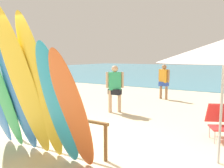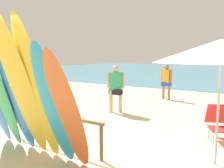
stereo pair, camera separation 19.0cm
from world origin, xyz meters
TOP-DOWN VIEW (x-y plane):
  - ground at (0.00, 14.00)m, footprint 60.00×60.00m
  - ocean_water at (0.00, 29.51)m, footprint 60.00×40.00m
  - surfboard_rack at (0.00, 0.00)m, footprint 2.61×0.07m
  - surfboard_blue_2 at (-0.35, -0.58)m, footprint 0.55×0.73m
  - surfboard_yellow_3 at (0.05, -0.75)m, footprint 0.63×1.08m
  - surfboard_yellow_4 at (0.38, -0.67)m, footprint 0.53×0.90m
  - surfboard_teal_5 at (0.75, -0.65)m, footprint 0.55×0.80m
  - surfboard_orange_6 at (1.06, -0.66)m, footprint 0.63×0.84m
  - beachgoer_midbeach at (-0.44, 3.25)m, footprint 0.51×0.40m
  - beachgoer_photographing at (0.23, 6.43)m, footprint 0.55×0.32m
  - beach_chair_red at (2.89, 2.34)m, footprint 0.75×0.86m
  - beach_umbrella at (3.02, 0.94)m, footprint 2.27×2.27m

SIDE VIEW (x-z plane):
  - ground at x=0.00m, z-range 0.00..0.00m
  - ocean_water at x=0.00m, z-range 0.00..0.02m
  - beach_chair_red at x=2.89m, z-range 0.02..0.83m
  - surfboard_rack at x=0.00m, z-range 0.19..0.91m
  - beachgoer_photographing at x=0.23m, z-range 0.12..1.65m
  - beachgoer_midbeach at x=-0.44m, z-range 0.12..1.71m
  - surfboard_orange_6 at x=1.06m, z-range 0.00..2.03m
  - surfboard_blue_2 at x=-0.35m, z-range 0.00..2.08m
  - surfboard_teal_5 at x=0.75m, z-range 0.00..2.14m
  - surfboard_yellow_4 at x=0.38m, z-range 0.00..2.58m
  - surfboard_yellow_3 at x=0.05m, z-range 0.00..2.72m
  - beach_umbrella at x=3.02m, z-range 0.89..3.07m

